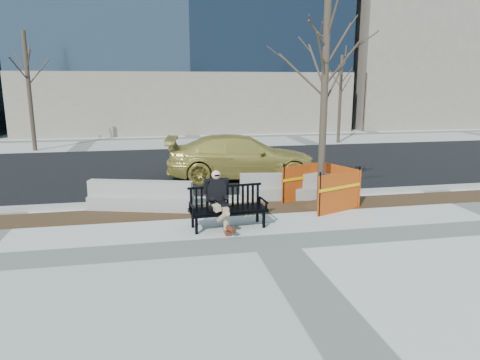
# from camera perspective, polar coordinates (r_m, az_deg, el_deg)

# --- Properties ---
(ground) EXTENTS (120.00, 120.00, 0.00)m
(ground) POSITION_cam_1_polar(r_m,az_deg,el_deg) (9.45, 4.34, -8.05)
(ground) COLOR beige
(ground) RESTS_ON ground
(mulch_strip) EXTENTS (40.00, 1.20, 0.02)m
(mulch_strip) POSITION_cam_1_polar(r_m,az_deg,el_deg) (11.85, 1.01, -3.71)
(mulch_strip) COLOR #47301C
(mulch_strip) RESTS_ON ground
(asphalt_street) EXTENTS (60.00, 10.40, 0.01)m
(asphalt_street) POSITION_cam_1_polar(r_m,az_deg,el_deg) (17.80, -3.17, 1.77)
(asphalt_street) COLOR black
(asphalt_street) RESTS_ON ground
(curb) EXTENTS (60.00, 0.25, 0.12)m
(curb) POSITION_cam_1_polar(r_m,az_deg,el_deg) (12.73, 0.12, -2.30)
(curb) COLOR #9E9B93
(curb) RESTS_ON ground
(bench) EXTENTS (1.88, 0.82, 0.98)m
(bench) POSITION_cam_1_polar(r_m,az_deg,el_deg) (10.34, -1.55, -6.20)
(bench) COLOR black
(bench) RESTS_ON ground
(seated_man) EXTENTS (0.66, 1.00, 1.34)m
(seated_man) POSITION_cam_1_polar(r_m,az_deg,el_deg) (10.33, -2.94, -6.23)
(seated_man) COLOR black
(seated_man) RESTS_ON ground
(tree_fence) EXTENTS (2.99, 2.99, 5.73)m
(tree_fence) POSITION_cam_1_polar(r_m,az_deg,el_deg) (12.32, 10.32, -3.30)
(tree_fence) COLOR #E55316
(tree_fence) RESTS_ON ground
(sedan) EXTENTS (5.48, 2.73, 1.53)m
(sedan) POSITION_cam_1_polar(r_m,az_deg,el_deg) (15.59, 0.28, 0.23)
(sedan) COLOR #AD9840
(sedan) RESTS_ON ground
(jersey_barrier_left) EXTENTS (2.82, 1.33, 0.80)m
(jersey_barrier_left) POSITION_cam_1_polar(r_m,az_deg,el_deg) (12.05, -12.71, -3.78)
(jersey_barrier_left) COLOR #9F9C94
(jersey_barrier_left) RESTS_ON ground
(jersey_barrier_right) EXTENTS (2.75, 0.93, 0.77)m
(jersey_barrier_right) POSITION_cam_1_polar(r_m,az_deg,el_deg) (12.87, 6.01, -2.49)
(jersey_barrier_right) COLOR gray
(jersey_barrier_right) RESTS_ON ground
(far_tree_left) EXTENTS (2.61, 2.61, 6.19)m
(far_tree_left) POSITION_cam_1_polar(r_m,az_deg,el_deg) (24.31, -25.05, 3.50)
(far_tree_left) COLOR #493C2E
(far_tree_left) RESTS_ON ground
(far_tree_right) EXTENTS (2.01, 2.01, 5.19)m
(far_tree_right) POSITION_cam_1_polar(r_m,az_deg,el_deg) (25.60, 12.61, 4.77)
(far_tree_right) COLOR #443A2C
(far_tree_right) RESTS_ON ground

